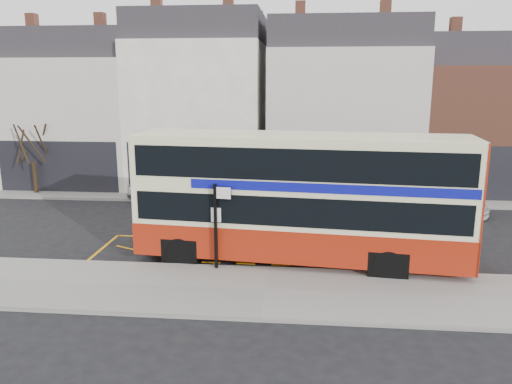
# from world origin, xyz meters

# --- Properties ---
(ground) EXTENTS (120.00, 120.00, 0.00)m
(ground) POSITION_xyz_m (0.00, 0.00, 0.00)
(ground) COLOR black
(ground) RESTS_ON ground
(pavement) EXTENTS (40.00, 4.00, 0.15)m
(pavement) POSITION_xyz_m (0.00, -2.30, 0.07)
(pavement) COLOR gray
(pavement) RESTS_ON ground
(kerb) EXTENTS (40.00, 0.15, 0.15)m
(kerb) POSITION_xyz_m (0.00, -0.38, 0.07)
(kerb) COLOR gray
(kerb) RESTS_ON ground
(far_pavement) EXTENTS (50.00, 3.00, 0.15)m
(far_pavement) POSITION_xyz_m (0.00, 11.00, 0.07)
(far_pavement) COLOR gray
(far_pavement) RESTS_ON ground
(road_markings) EXTENTS (14.00, 3.40, 0.01)m
(road_markings) POSITION_xyz_m (0.00, 1.60, 0.01)
(road_markings) COLOR orange
(road_markings) RESTS_ON ground
(terrace_far_left) EXTENTS (8.00, 8.01, 10.80)m
(terrace_far_left) POSITION_xyz_m (-13.50, 14.99, 4.82)
(terrace_far_left) COLOR beige
(terrace_far_left) RESTS_ON ground
(terrace_left) EXTENTS (8.00, 8.01, 11.80)m
(terrace_left) POSITION_xyz_m (-5.50, 14.99, 5.32)
(terrace_left) COLOR white
(terrace_left) RESTS_ON ground
(terrace_green_shop) EXTENTS (9.00, 8.01, 11.30)m
(terrace_green_shop) POSITION_xyz_m (3.50, 14.99, 5.07)
(terrace_green_shop) COLOR beige
(terrace_green_shop) RESTS_ON ground
(terrace_right) EXTENTS (9.00, 8.01, 10.30)m
(terrace_right) POSITION_xyz_m (12.50, 14.99, 4.57)
(terrace_right) COLOR brown
(terrace_right) RESTS_ON ground
(double_decker_bus) EXTENTS (12.30, 3.95, 4.83)m
(double_decker_bus) POSITION_xyz_m (1.07, 0.67, 2.54)
(double_decker_bus) COLOR beige
(double_decker_bus) RESTS_ON ground
(bus_stop_post) EXTENTS (0.76, 0.19, 3.08)m
(bus_stop_post) POSITION_xyz_m (-1.84, -0.60, 1.99)
(bus_stop_post) COLOR black
(bus_stop_post) RESTS_ON pavement
(car_silver) EXTENTS (4.07, 2.27, 1.31)m
(car_silver) POSITION_xyz_m (-6.78, 9.61, 0.65)
(car_silver) COLOR #A6A6AB
(car_silver) RESTS_ON ground
(car_grey) EXTENTS (4.81, 2.73, 1.50)m
(car_grey) POSITION_xyz_m (-1.79, 9.07, 0.75)
(car_grey) COLOR #3B4043
(car_grey) RESTS_ON ground
(car_white) EXTENTS (4.68, 2.96, 1.26)m
(car_white) POSITION_xyz_m (8.34, 8.26, 0.63)
(car_white) COLOR silver
(car_white) RESTS_ON ground
(street_tree_left) EXTENTS (2.52, 2.52, 5.43)m
(street_tree_left) POSITION_xyz_m (-14.79, 10.61, 3.70)
(street_tree_left) COLOR #322316
(street_tree_left) RESTS_ON ground
(street_tree_right) EXTENTS (2.14, 2.14, 4.62)m
(street_tree_right) POSITION_xyz_m (6.81, 12.15, 3.15)
(street_tree_right) COLOR #322316
(street_tree_right) RESTS_ON ground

